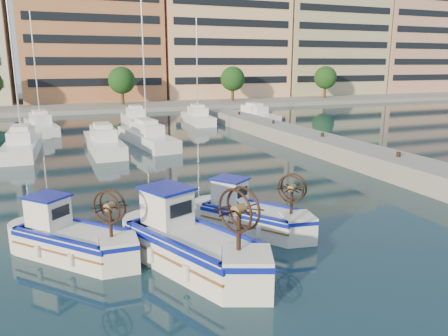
# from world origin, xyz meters

# --- Properties ---
(ground) EXTENTS (300.00, 300.00, 0.00)m
(ground) POSITION_xyz_m (0.00, 0.00, 0.00)
(ground) COLOR #1A3443
(ground) RESTS_ON ground
(quay) EXTENTS (3.00, 60.00, 1.20)m
(quay) POSITION_xyz_m (13.00, 8.00, 0.60)
(quay) COLOR gray
(quay) RESTS_ON ground
(waterfront) EXTENTS (180.00, 40.00, 25.60)m
(waterfront) POSITION_xyz_m (9.23, 65.04, 11.10)
(waterfront) COLOR gray
(waterfront) RESTS_ON ground
(yacht_marina) EXTENTS (37.38, 22.23, 11.50)m
(yacht_marina) POSITION_xyz_m (-4.20, 27.23, 0.53)
(yacht_marina) COLOR white
(yacht_marina) RESTS_ON ground
(fishing_boat_a) EXTENTS (4.06, 4.23, 2.69)m
(fishing_boat_a) POSITION_xyz_m (-5.86, 1.26, 0.74)
(fishing_boat_a) COLOR white
(fishing_boat_a) RESTS_ON ground
(fishing_boat_b) EXTENTS (3.88, 5.33, 3.21)m
(fishing_boat_b) POSITION_xyz_m (-2.20, -1.01, 0.89)
(fishing_boat_b) COLOR white
(fishing_boat_b) RESTS_ON ground
(fishing_boat_c) EXTENTS (3.72, 4.26, 2.63)m
(fishing_boat_c) POSITION_xyz_m (1.03, 1.24, 0.72)
(fishing_boat_c) COLOR white
(fishing_boat_c) RESTS_ON ground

